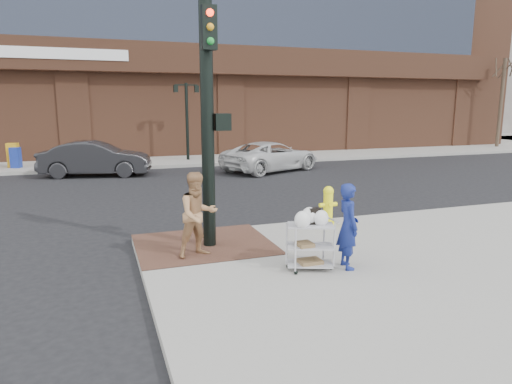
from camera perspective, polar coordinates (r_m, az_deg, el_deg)
name	(u,v)px	position (r m, az deg, el deg)	size (l,w,h in m)	color
ground	(244,261)	(9.10, -1.47, -8.67)	(220.00, 220.00, 0.00)	black
sidewalk_far	(266,137)	(43.02, 1.29, 6.91)	(65.00, 36.00, 0.15)	gray
brick_curb_ramp	(204,244)	(9.73, -6.51, -6.47)	(2.80, 2.40, 0.01)	#492A22
filler_block	(460,55)	(63.12, 24.17, 15.36)	(14.00, 20.00, 18.00)	slate
bare_tree_a	(506,56)	(36.44, 28.74, 14.65)	(1.80, 1.80, 7.20)	#382B21
lamp_post	(187,113)	(24.61, -8.64, 9.76)	(1.32, 0.22, 4.00)	black
traffic_signal_pole	(209,116)	(9.20, -5.93, 9.49)	(0.61, 0.51, 5.00)	black
woman_blue	(348,226)	(8.28, 11.43, -4.19)	(0.56, 0.37, 1.54)	navy
pedestrian_tan	(198,215)	(8.80, -7.28, -2.83)	(0.80, 0.62, 1.65)	#A5774D
sedan_dark	(96,159)	(20.87, -19.41, 3.95)	(1.59, 4.57, 1.51)	black
minivan_white	(271,156)	(21.24, 1.90, 4.48)	(2.27, 4.91, 1.37)	silver
utility_cart	(310,242)	(8.18, 6.79, -6.21)	(0.90, 0.71, 1.11)	#ADACB2
fire_hydrant	(328,205)	(11.17, 9.00, -1.66)	(0.46, 0.32, 0.97)	#FFF815
newsbox_yellow	(13,155)	(24.24, -28.07, 4.08)	(0.47, 0.43, 1.13)	gold
newsbox_blue	(16,158)	(23.97, -27.84, 3.82)	(0.40, 0.36, 0.95)	navy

